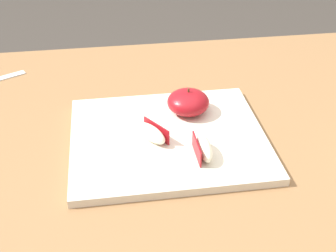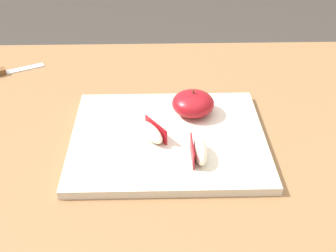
{
  "view_description": "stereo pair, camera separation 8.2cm",
  "coord_description": "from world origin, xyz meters",
  "px_view_note": "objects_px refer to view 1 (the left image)",
  "views": [
    {
      "loc": [
        -0.14,
        -0.7,
        1.24
      ],
      "look_at": [
        -0.04,
        -0.03,
        0.78
      ],
      "focal_mm": 48.17,
      "sensor_mm": 36.0,
      "label": 1
    },
    {
      "loc": [
        -0.06,
        -0.71,
        1.24
      ],
      "look_at": [
        -0.04,
        -0.03,
        0.78
      ],
      "focal_mm": 48.17,
      "sensor_mm": 36.0,
      "label": 2
    }
  ],
  "objects_px": {
    "apple_half_skin_up": "(188,102)",
    "apple_wedge_front": "(204,148)",
    "apple_wedge_back": "(152,133)",
    "cutting_board": "(168,138)"
  },
  "relations": [
    {
      "from": "cutting_board",
      "to": "apple_wedge_front",
      "type": "distance_m",
      "value": 0.09
    },
    {
      "from": "apple_half_skin_up",
      "to": "apple_wedge_back",
      "type": "height_order",
      "value": "apple_half_skin_up"
    },
    {
      "from": "apple_wedge_front",
      "to": "apple_wedge_back",
      "type": "height_order",
      "value": "same"
    },
    {
      "from": "apple_wedge_front",
      "to": "apple_wedge_back",
      "type": "xyz_separation_m",
      "value": [
        -0.08,
        0.06,
        0.0
      ]
    },
    {
      "from": "apple_wedge_front",
      "to": "cutting_board",
      "type": "bearing_deg",
      "value": 126.84
    },
    {
      "from": "apple_half_skin_up",
      "to": "apple_wedge_front",
      "type": "distance_m",
      "value": 0.14
    },
    {
      "from": "cutting_board",
      "to": "apple_half_skin_up",
      "type": "xyz_separation_m",
      "value": [
        0.05,
        0.07,
        0.03
      ]
    },
    {
      "from": "apple_half_skin_up",
      "to": "apple_wedge_front",
      "type": "bearing_deg",
      "value": -89.6
    },
    {
      "from": "cutting_board",
      "to": "apple_half_skin_up",
      "type": "height_order",
      "value": "apple_half_skin_up"
    },
    {
      "from": "cutting_board",
      "to": "apple_wedge_front",
      "type": "xyz_separation_m",
      "value": [
        0.05,
        -0.07,
        0.02
      ]
    }
  ]
}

